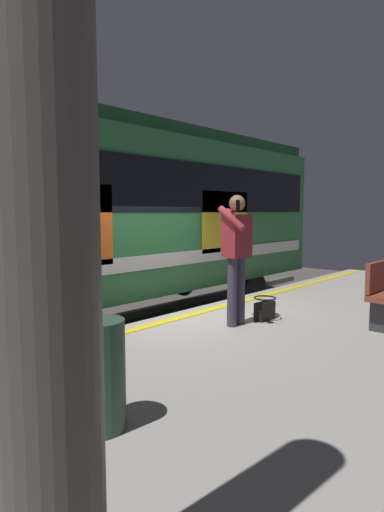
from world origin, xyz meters
TOP-DOWN VIEW (x-y plane):
  - ground_plane at (0.00, 0.00)m, footprint 24.26×24.26m
  - platform at (0.00, 1.97)m, footprint 13.37×3.93m
  - safety_line at (0.00, 0.30)m, footprint 13.10×0.16m
  - track_rail_near at (0.00, -1.37)m, footprint 17.38×0.08m
  - track_rail_far at (0.00, -2.81)m, footprint 17.38×0.08m
  - train_carriage at (-0.27, -2.08)m, footprint 10.03×2.85m
  - passenger at (0.04, 1.14)m, footprint 0.57×0.55m
  - handbag at (-0.46, 1.29)m, footprint 0.36×0.32m
  - station_column at (4.05, 3.28)m, footprint 0.40×0.40m
  - trash_bin at (3.01, 2.11)m, footprint 0.38×0.38m

SIDE VIEW (x-z plane):
  - ground_plane at x=0.00m, z-range 0.00..0.00m
  - track_rail_near at x=0.00m, z-range 0.00..0.16m
  - track_rail_far at x=0.00m, z-range 0.00..0.16m
  - platform at x=0.00m, z-range 0.00..0.85m
  - safety_line at x=0.00m, z-range 0.85..0.86m
  - handbag at x=-0.46m, z-range 0.84..1.18m
  - trash_bin at x=3.01m, z-range 0.85..1.66m
  - passenger at x=0.04m, z-range 1.02..2.81m
  - train_carriage at x=-0.27m, z-range 0.54..4.39m
  - station_column at x=4.05m, z-range 0.85..4.49m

